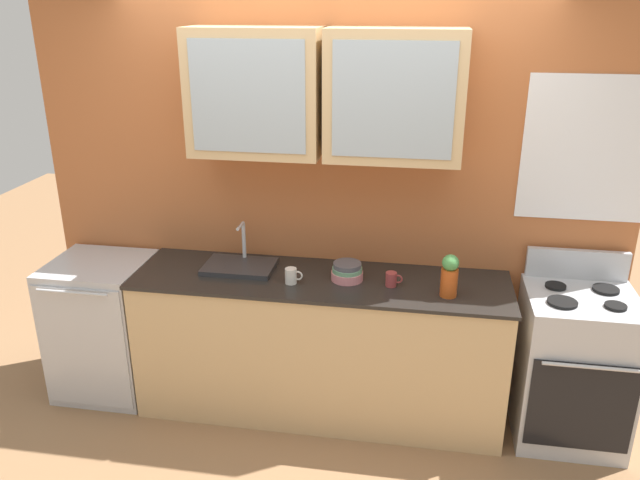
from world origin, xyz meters
name	(u,v)px	position (x,y,z in m)	size (l,w,h in m)	color
ground_plane	(320,406)	(0.00, 0.00, 0.00)	(10.00, 10.00, 0.00)	#936B47
back_wall_unit	(329,170)	(0.01, 0.30, 1.50)	(3.65, 0.44, 2.65)	#B76638
counter	(320,345)	(0.00, 0.00, 0.46)	(2.25, 0.62, 0.91)	tan
stove_range	(573,366)	(1.50, 0.00, 0.46)	(0.61, 0.61, 1.09)	silver
sink_faucet	(240,265)	(-0.51, 0.06, 0.93)	(0.43, 0.30, 0.27)	#2D2D30
bowl_stack	(347,272)	(0.16, 0.01, 0.96)	(0.19, 0.19, 0.11)	#D87F84
vase	(450,276)	(0.75, -0.11, 1.03)	(0.09, 0.09, 0.25)	#BF4C19
cup_near_sink	(291,276)	(-0.15, -0.09, 0.96)	(0.10, 0.07, 0.09)	silver
cup_near_bowls	(392,279)	(0.43, -0.03, 0.95)	(0.10, 0.06, 0.09)	#993838
dishwasher	(105,327)	(-1.43, 0.00, 0.46)	(0.60, 0.60, 0.91)	silver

